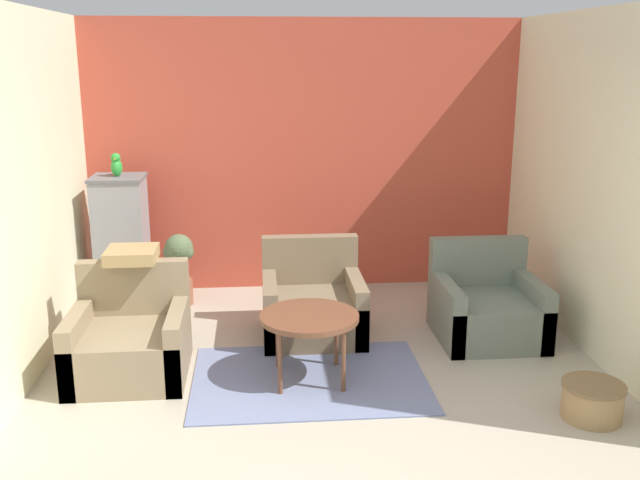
% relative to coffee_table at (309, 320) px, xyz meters
% --- Properties ---
extents(ground_plane, '(20.00, 20.00, 0.00)m').
position_rel_coffee_table_xyz_m(ground_plane, '(0.13, -1.30, -0.49)').
color(ground_plane, '#B2A893').
rests_on(ground_plane, ground).
extents(wall_back_accent, '(4.56, 0.06, 2.79)m').
position_rel_coffee_table_xyz_m(wall_back_accent, '(0.13, 2.36, 0.91)').
color(wall_back_accent, '#C64C38').
rests_on(wall_back_accent, ground_plane).
extents(wall_left, '(0.06, 3.63, 2.79)m').
position_rel_coffee_table_xyz_m(wall_left, '(-2.13, 0.51, 0.91)').
color(wall_left, beige).
rests_on(wall_left, ground_plane).
extents(wall_right, '(0.06, 3.63, 2.79)m').
position_rel_coffee_table_xyz_m(wall_right, '(2.38, 0.51, 0.91)').
color(wall_right, beige).
rests_on(wall_right, ground_plane).
extents(area_rug, '(1.79, 1.32, 0.01)m').
position_rel_coffee_table_xyz_m(area_rug, '(-0.00, -0.00, -0.48)').
color(area_rug, slate).
rests_on(area_rug, ground_plane).
extents(coffee_table, '(0.75, 0.75, 0.53)m').
position_rel_coffee_table_xyz_m(coffee_table, '(0.00, 0.00, 0.00)').
color(coffee_table, brown).
rests_on(coffee_table, ground_plane).
extents(armchair_left, '(0.88, 0.87, 0.83)m').
position_rel_coffee_table_xyz_m(armchair_left, '(-1.38, 0.24, -0.23)').
color(armchair_left, '#8E7A5B').
rests_on(armchair_left, ground_plane).
extents(armchair_right, '(0.88, 0.87, 0.83)m').
position_rel_coffee_table_xyz_m(armchair_right, '(1.62, 0.73, -0.23)').
color(armchair_right, slate).
rests_on(armchair_right, ground_plane).
extents(armchair_middle, '(0.88, 0.87, 0.83)m').
position_rel_coffee_table_xyz_m(armchair_middle, '(0.10, 0.92, -0.23)').
color(armchair_middle, '#7A664C').
rests_on(armchair_middle, ground_plane).
extents(birdcage, '(0.58, 0.58, 1.30)m').
position_rel_coffee_table_xyz_m(birdcage, '(-1.70, 1.85, 0.15)').
color(birdcage, slate).
rests_on(birdcage, ground_plane).
extents(parrot, '(0.11, 0.19, 0.23)m').
position_rel_coffee_table_xyz_m(parrot, '(-1.70, 1.85, 0.92)').
color(parrot, green).
rests_on(parrot, birdcage).
extents(potted_plant, '(0.31, 0.28, 0.72)m').
position_rel_coffee_table_xyz_m(potted_plant, '(-1.16, 1.84, -0.06)').
color(potted_plant, brown).
rests_on(potted_plant, ground_plane).
extents(wicker_basket, '(0.43, 0.43, 0.25)m').
position_rel_coffee_table_xyz_m(wicker_basket, '(1.89, -0.77, -0.35)').
color(wicker_basket, '#A37F51').
rests_on(wicker_basket, ground_plane).
extents(throw_pillow, '(0.40, 0.40, 0.10)m').
position_rel_coffee_table_xyz_m(throw_pillow, '(-1.38, 0.56, 0.39)').
color(throw_pillow, tan).
rests_on(throw_pillow, armchair_left).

